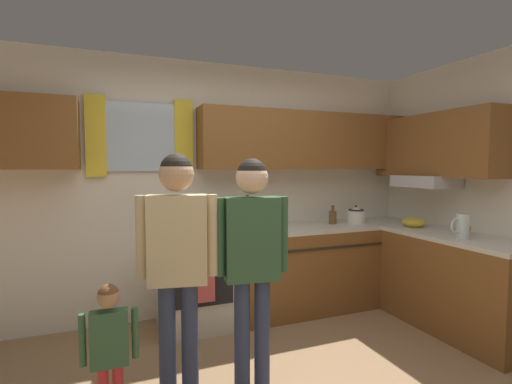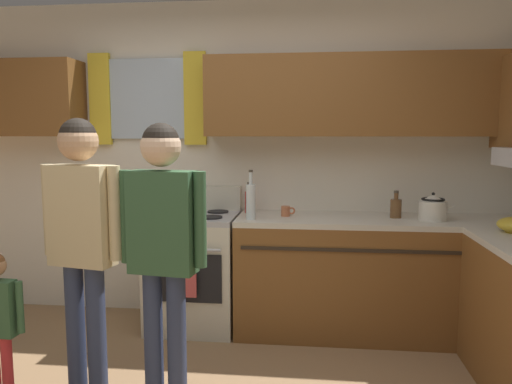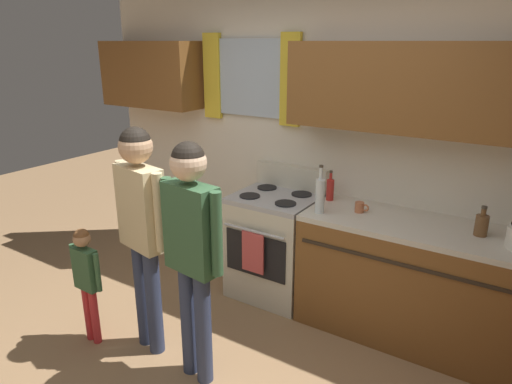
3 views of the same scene
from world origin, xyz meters
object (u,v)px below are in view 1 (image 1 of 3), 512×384
object	(u,v)px
adult_in_plaid	(252,248)
bottle_squat_brown	(333,217)
stove_oven	(195,278)
mixing_bowl	(414,223)
bottle_tall_clear	(247,218)
water_pitcher	(462,226)
cup_terracotta	(265,225)
stovetop_kettle	(356,215)
small_child	(109,344)
bottle_sauce_red	(232,220)
mug_mustard_yellow	(465,229)
adult_holding_child	(177,249)

from	to	relation	value
adult_in_plaid	bottle_squat_brown	bearing A→B (deg)	40.82
stove_oven	bottle_squat_brown	world-z (taller)	bottle_squat_brown
mixing_bowl	bottle_tall_clear	bearing A→B (deg)	170.22
water_pitcher	cup_terracotta	bearing A→B (deg)	141.10
mixing_bowl	stovetop_kettle	bearing A→B (deg)	135.90
bottle_squat_brown	small_child	world-z (taller)	bottle_squat_brown
mixing_bowl	bottle_squat_brown	bearing A→B (deg)	143.91
bottle_sauce_red	mug_mustard_yellow	xyz separation A→B (m)	(1.95, -1.11, -0.05)
mug_mustard_yellow	adult_holding_child	distance (m)	2.73
bottle_sauce_red	adult_holding_child	xyz separation A→B (m)	(-0.78, -1.30, 0.02)
bottle_tall_clear	bottle_sauce_red	xyz separation A→B (m)	(-0.05, 0.31, -0.05)
stove_oven	adult_in_plaid	size ratio (longest dim) A/B	0.69
stove_oven	water_pitcher	world-z (taller)	water_pitcher
bottle_squat_brown	mug_mustard_yellow	bearing A→B (deg)	-50.76
mixing_bowl	small_child	xyz separation A→B (m)	(-3.00, -0.87, -0.39)
bottle_sauce_red	adult_holding_child	bearing A→B (deg)	-120.96
mixing_bowl	adult_in_plaid	bearing A→B (deg)	-160.59
cup_terracotta	adult_holding_child	size ratio (longest dim) A/B	0.07
mixing_bowl	bottle_sauce_red	bearing A→B (deg)	161.39
bottle_sauce_red	stove_oven	bearing A→B (deg)	-161.57
stove_oven	water_pitcher	size ratio (longest dim) A/B	5.00
cup_terracotta	stovetop_kettle	bearing A→B (deg)	-3.28
bottle_squat_brown	stovetop_kettle	size ratio (longest dim) A/B	0.75
bottle_squat_brown	small_child	xyz separation A→B (m)	(-2.32, -1.37, -0.42)
bottle_sauce_red	water_pitcher	xyz separation A→B (m)	(1.71, -1.27, 0.02)
mixing_bowl	small_child	bearing A→B (deg)	-163.75
bottle_squat_brown	bottle_sauce_red	distance (m)	1.14
mug_mustard_yellow	adult_in_plaid	size ratio (longest dim) A/B	0.08
mug_mustard_yellow	adult_holding_child	world-z (taller)	adult_holding_child
mixing_bowl	cup_terracotta	bearing A→B (deg)	162.51
adult_in_plaid	cup_terracotta	bearing A→B (deg)	63.57
cup_terracotta	bottle_tall_clear	bearing A→B (deg)	-146.11
stovetop_kettle	adult_in_plaid	size ratio (longest dim) A/B	0.17
adult_in_plaid	bottle_sauce_red	bearing A→B (deg)	77.61
bottle_squat_brown	adult_in_plaid	bearing A→B (deg)	-139.18
bottle_sauce_red	adult_in_plaid	bearing A→B (deg)	-102.39
mixing_bowl	mug_mustard_yellow	bearing A→B (deg)	-74.76
mixing_bowl	adult_holding_child	distance (m)	2.68
bottle_squat_brown	mixing_bowl	world-z (taller)	bottle_squat_brown
bottle_sauce_red	small_child	distance (m)	1.95
stovetop_kettle	adult_holding_child	size ratio (longest dim) A/B	0.17
mug_mustard_yellow	stovetop_kettle	world-z (taller)	stovetop_kettle
small_child	cup_terracotta	bearing A→B (deg)	42.02
bottle_tall_clear	stovetop_kettle	world-z (taller)	bottle_tall_clear
bottle_squat_brown	mug_mustard_yellow	size ratio (longest dim) A/B	1.71
cup_terracotta	adult_in_plaid	distance (m)	1.36
cup_terracotta	stove_oven	bearing A→B (deg)	-179.65
stove_oven	small_child	size ratio (longest dim) A/B	1.23
bottle_sauce_red	small_child	xyz separation A→B (m)	(-1.19, -1.48, -0.43)
stovetop_kettle	water_pitcher	distance (m)	1.12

